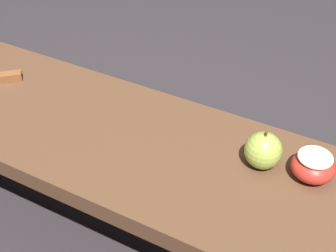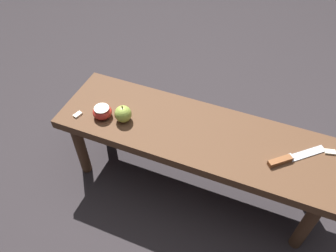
# 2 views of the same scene
# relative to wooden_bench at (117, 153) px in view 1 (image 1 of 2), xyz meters

# --- Properties ---
(ground_plane) EXTENTS (8.00, 8.00, 0.00)m
(ground_plane) POSITION_rel_wooden_bench_xyz_m (0.00, 0.00, -0.33)
(ground_plane) COLOR #2D282B
(wooden_bench) EXTENTS (1.16, 0.35, 0.39)m
(wooden_bench) POSITION_rel_wooden_bench_xyz_m (0.00, 0.00, 0.00)
(wooden_bench) COLOR brown
(wooden_bench) RESTS_ON ground_plane
(apple_whole) EXTENTS (0.07, 0.07, 0.08)m
(apple_whole) POSITION_rel_wooden_bench_xyz_m (0.30, 0.05, 0.09)
(apple_whole) COLOR #9EB747
(apple_whole) RESTS_ON wooden_bench
(apple_cut) EXTENTS (0.08, 0.08, 0.05)m
(apple_cut) POSITION_rel_wooden_bench_xyz_m (0.39, 0.07, 0.08)
(apple_cut) COLOR red
(apple_cut) RESTS_ON wooden_bench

